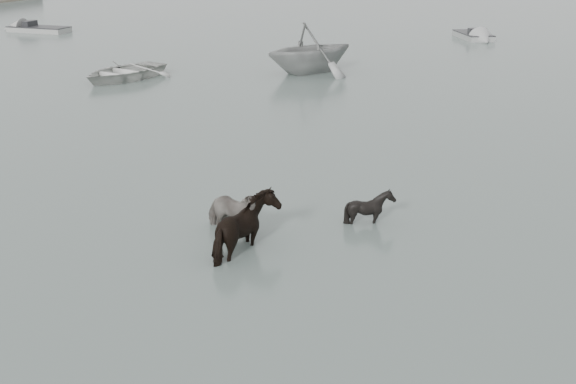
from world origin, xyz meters
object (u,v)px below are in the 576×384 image
at_px(pony_pinto, 231,205).
at_px(rowboat_lead, 123,69).
at_px(pony_dark, 248,217).
at_px(pony_black, 370,201).

bearing_deg(pony_pinto, rowboat_lead, 52.78).
height_order(pony_dark, pony_black, pony_dark).
xyz_separation_m(pony_black, rowboat_lead, (-15.32, 13.68, -0.07)).
distance_m(pony_dark, rowboat_lead, 20.95).
relative_size(pony_dark, pony_black, 1.51).
xyz_separation_m(pony_pinto, pony_dark, (0.77, -0.86, 0.13)).
relative_size(pony_pinto, rowboat_lead, 0.36).
bearing_deg(pony_dark, pony_black, -56.00).
xyz_separation_m(pony_dark, pony_black, (2.11, 2.58, -0.28)).
distance_m(pony_pinto, pony_dark, 1.17).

